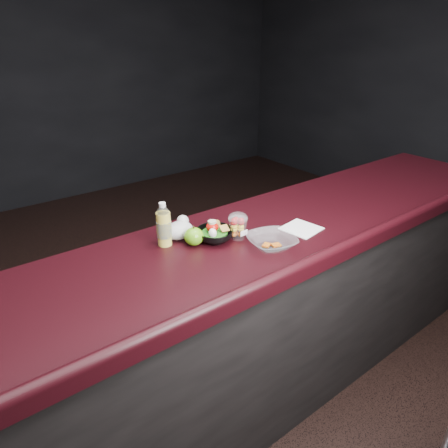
{
  "coord_description": "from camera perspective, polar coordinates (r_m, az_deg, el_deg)",
  "views": [
    {
      "loc": [
        -0.95,
        -0.94,
        1.86
      ],
      "look_at": [
        0.01,
        0.33,
        1.1
      ],
      "focal_mm": 32.0,
      "sensor_mm": 36.0,
      "label": 1
    }
  ],
  "objects": [
    {
      "name": "fruit_cup",
      "position": [
        1.79,
        1.99,
        -0.2
      ],
      "size": [
        0.09,
        0.09,
        0.13
      ],
      "color": "white",
      "rests_on": "counter"
    },
    {
      "name": "snack_bowl",
      "position": [
        1.79,
        -1.37,
        -1.43
      ],
      "size": [
        0.2,
        0.2,
        0.09
      ],
      "rotation": [
        0.0,
        0.0,
        0.2
      ],
      "color": "black",
      "rests_on": "counter"
    },
    {
      "name": "lemonade_bottle",
      "position": [
        1.75,
        -8.58,
        -0.5
      ],
      "size": [
        0.07,
        0.07,
        0.2
      ],
      "color": "yellow",
      "rests_on": "counter"
    },
    {
      "name": "room_shell",
      "position": [
        1.33,
        8.97,
        23.98
      ],
      "size": [
        8.0,
        8.0,
        8.0
      ],
      "color": "black",
      "rests_on": "ground"
    },
    {
      "name": "ground",
      "position": [
        2.29,
        5.45,
        -29.06
      ],
      "size": [
        8.0,
        8.0,
        0.0
      ],
      "primitive_type": "plane",
      "color": "black",
      "rests_on": "ground"
    },
    {
      "name": "takeout_bowl",
      "position": [
        1.74,
        6.8,
        -2.54
      ],
      "size": [
        0.26,
        0.26,
        0.05
      ],
      "rotation": [
        0.0,
        0.0,
        -0.27
      ],
      "color": "silver",
      "rests_on": "counter"
    },
    {
      "name": "plastic_bag",
      "position": [
        1.82,
        -6.36,
        -0.72
      ],
      "size": [
        0.13,
        0.11,
        0.1
      ],
      "color": "silver",
      "rests_on": "counter"
    },
    {
      "name": "green_apple",
      "position": [
        1.75,
        -4.33,
        -1.78
      ],
      "size": [
        0.09,
        0.09,
        0.09
      ],
      "color": "#48880F",
      "rests_on": "counter"
    },
    {
      "name": "paper_napkin",
      "position": [
        1.94,
        10.97,
        -0.64
      ],
      "size": [
        0.18,
        0.18,
        0.0
      ],
      "primitive_type": "cube",
      "rotation": [
        0.0,
        0.0,
        0.16
      ],
      "color": "white",
      "rests_on": "counter"
    },
    {
      "name": "counter",
      "position": [
        2.06,
        0.25,
        -15.38
      ],
      "size": [
        4.06,
        0.71,
        1.02
      ],
      "color": "black",
      "rests_on": "ground"
    }
  ]
}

